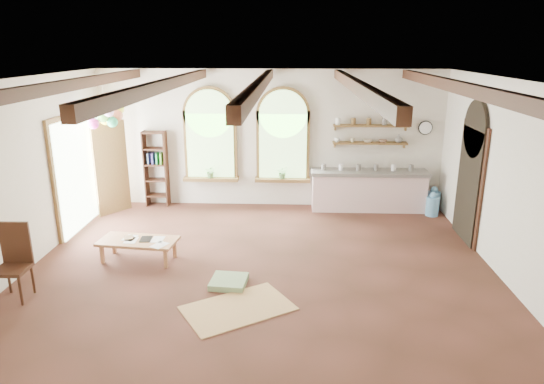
# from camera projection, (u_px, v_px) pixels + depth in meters

# --- Properties ---
(floor) EXTENTS (8.00, 8.00, 0.00)m
(floor) POSITION_uv_depth(u_px,v_px,m) (261.00, 267.00, 8.44)
(floor) COLOR brown
(floor) RESTS_ON ground
(ceiling_beams) EXTENTS (6.20, 6.80, 0.18)m
(ceiling_beams) POSITION_uv_depth(u_px,v_px,m) (260.00, 85.00, 7.54)
(ceiling_beams) COLOR #3B1C12
(ceiling_beams) RESTS_ON ceiling
(window_left) EXTENTS (1.30, 0.28, 2.20)m
(window_left) POSITION_uv_depth(u_px,v_px,m) (210.00, 138.00, 11.30)
(window_left) COLOR brown
(window_left) RESTS_ON floor
(window_right) EXTENTS (1.30, 0.28, 2.20)m
(window_right) POSITION_uv_depth(u_px,v_px,m) (283.00, 138.00, 11.23)
(window_right) COLOR brown
(window_right) RESTS_ON floor
(left_doorway) EXTENTS (0.10, 1.90, 2.50)m
(left_doorway) POSITION_uv_depth(u_px,v_px,m) (75.00, 174.00, 9.99)
(left_doorway) COLOR brown
(left_doorway) RESTS_ON floor
(right_doorway) EXTENTS (0.10, 1.30, 2.40)m
(right_doorway) POSITION_uv_depth(u_px,v_px,m) (469.00, 185.00, 9.39)
(right_doorway) COLOR black
(right_doorway) RESTS_ON floor
(kitchen_counter) EXTENTS (2.68, 0.62, 0.94)m
(kitchen_counter) POSITION_uv_depth(u_px,v_px,m) (368.00, 190.00, 11.26)
(kitchen_counter) COLOR beige
(kitchen_counter) RESTS_ON floor
(wall_shelf_lower) EXTENTS (1.70, 0.24, 0.04)m
(wall_shelf_lower) POSITION_uv_depth(u_px,v_px,m) (370.00, 143.00, 11.13)
(wall_shelf_lower) COLOR brown
(wall_shelf_lower) RESTS_ON wall_back
(wall_shelf_upper) EXTENTS (1.70, 0.24, 0.04)m
(wall_shelf_upper) POSITION_uv_depth(u_px,v_px,m) (371.00, 126.00, 11.01)
(wall_shelf_upper) COLOR brown
(wall_shelf_upper) RESTS_ON wall_back
(wall_clock) EXTENTS (0.32, 0.04, 0.32)m
(wall_clock) POSITION_uv_depth(u_px,v_px,m) (425.00, 128.00, 11.04)
(wall_clock) COLOR black
(wall_clock) RESTS_ON wall_back
(bookshelf) EXTENTS (0.53, 0.32, 1.80)m
(bookshelf) POSITION_uv_depth(u_px,v_px,m) (156.00, 169.00, 11.46)
(bookshelf) COLOR #3B1C12
(bookshelf) RESTS_ON floor
(coffee_table) EXTENTS (1.43, 0.78, 0.39)m
(coffee_table) POSITION_uv_depth(u_px,v_px,m) (138.00, 242.00, 8.61)
(coffee_table) COLOR tan
(coffee_table) RESTS_ON floor
(side_chair) EXTENTS (0.47, 0.47, 1.17)m
(side_chair) POSITION_uv_depth(u_px,v_px,m) (14.00, 278.00, 7.31)
(side_chair) COLOR #3B1C12
(side_chair) RESTS_ON floor
(floor_mat) EXTENTS (1.80, 1.62, 0.02)m
(floor_mat) POSITION_uv_depth(u_px,v_px,m) (238.00, 308.00, 7.10)
(floor_mat) COLOR tan
(floor_mat) RESTS_ON floor
(floor_cushion) EXTENTS (0.61, 0.61, 0.10)m
(floor_cushion) POSITION_uv_depth(u_px,v_px,m) (229.00, 282.00, 7.81)
(floor_cushion) COLOR gray
(floor_cushion) RESTS_ON floor
(water_jug_a) EXTENTS (0.29, 0.29, 0.55)m
(water_jug_a) POSITION_uv_depth(u_px,v_px,m) (432.00, 205.00, 10.93)
(water_jug_a) COLOR #5E9CCB
(water_jug_a) RESTS_ON floor
(water_jug_b) EXTENTS (0.30, 0.30, 0.58)m
(water_jug_b) POSITION_uv_depth(u_px,v_px,m) (433.00, 200.00, 11.27)
(water_jug_b) COLOR #5E9CCB
(water_jug_b) RESTS_ON floor
(balloon_cluster) EXTENTS (0.73, 0.75, 1.14)m
(balloon_cluster) POSITION_uv_depth(u_px,v_px,m) (105.00, 114.00, 10.11)
(balloon_cluster) COLOR white
(balloon_cluster) RESTS_ON floor
(table_book) EXTENTS (0.22, 0.27, 0.02)m
(table_book) POSITION_uv_depth(u_px,v_px,m) (124.00, 238.00, 8.65)
(table_book) COLOR olive
(table_book) RESTS_ON coffee_table
(tablet) EXTENTS (0.22, 0.30, 0.01)m
(tablet) POSITION_uv_depth(u_px,v_px,m) (146.00, 239.00, 8.62)
(tablet) COLOR black
(tablet) RESTS_ON coffee_table
(potted_plant_left) EXTENTS (0.27, 0.23, 0.30)m
(potted_plant_left) POSITION_uv_depth(u_px,v_px,m) (211.00, 171.00, 11.42)
(potted_plant_left) COLOR #598C4C
(potted_plant_left) RESTS_ON window_left
(potted_plant_right) EXTENTS (0.27, 0.23, 0.30)m
(potted_plant_right) POSITION_uv_depth(u_px,v_px,m) (283.00, 172.00, 11.35)
(potted_plant_right) COLOR #598C4C
(potted_plant_right) RESTS_ON window_right
(shelf_cup_a) EXTENTS (0.12, 0.10, 0.10)m
(shelf_cup_a) POSITION_uv_depth(u_px,v_px,m) (337.00, 140.00, 11.14)
(shelf_cup_a) COLOR white
(shelf_cup_a) RESTS_ON wall_shelf_lower
(shelf_cup_b) EXTENTS (0.10, 0.10, 0.09)m
(shelf_cup_b) POSITION_uv_depth(u_px,v_px,m) (352.00, 140.00, 11.12)
(shelf_cup_b) COLOR beige
(shelf_cup_b) RESTS_ON wall_shelf_lower
(shelf_bowl_a) EXTENTS (0.22, 0.22, 0.05)m
(shelf_bowl_a) POSITION_uv_depth(u_px,v_px,m) (368.00, 141.00, 11.11)
(shelf_bowl_a) COLOR beige
(shelf_bowl_a) RESTS_ON wall_shelf_lower
(shelf_bowl_b) EXTENTS (0.20, 0.20, 0.06)m
(shelf_bowl_b) POSITION_uv_depth(u_px,v_px,m) (383.00, 141.00, 11.10)
(shelf_bowl_b) COLOR #8C664C
(shelf_bowl_b) RESTS_ON wall_shelf_lower
(shelf_vase) EXTENTS (0.18, 0.18, 0.19)m
(shelf_vase) POSITION_uv_depth(u_px,v_px,m) (399.00, 138.00, 11.07)
(shelf_vase) COLOR slate
(shelf_vase) RESTS_ON wall_shelf_lower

